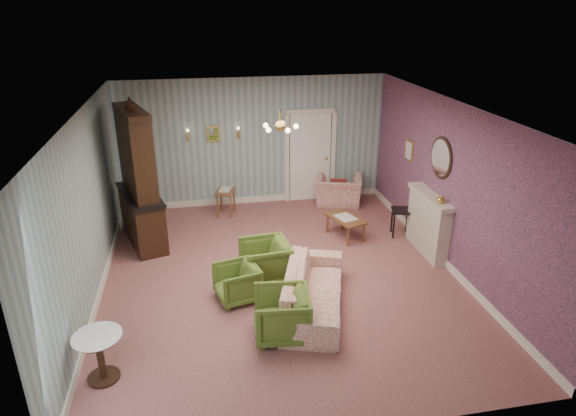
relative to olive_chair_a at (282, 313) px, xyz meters
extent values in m
plane|color=#985C58|center=(0.28, 1.65, -0.39)|extent=(7.00, 7.00, 0.00)
plane|color=white|center=(0.28, 1.65, 2.51)|extent=(7.00, 7.00, 0.00)
plane|color=gray|center=(0.28, 5.15, 1.06)|extent=(6.00, 0.00, 6.00)
plane|color=gray|center=(0.28, -1.85, 1.06)|extent=(6.00, 0.00, 6.00)
plane|color=gray|center=(-2.72, 1.65, 1.06)|extent=(0.00, 7.00, 7.00)
plane|color=gray|center=(3.28, 1.65, 1.06)|extent=(0.00, 7.00, 7.00)
plane|color=#C26176|center=(3.26, 1.65, 1.06)|extent=(0.00, 7.00, 7.00)
imported|color=#536E26|center=(0.00, 0.00, 0.00)|extent=(0.79, 0.83, 0.78)
imported|color=#536E26|center=(-0.53, 1.07, -0.06)|extent=(0.73, 0.76, 0.66)
imported|color=#536E26|center=(0.00, 1.58, 0.00)|extent=(0.79, 0.83, 0.79)
imported|color=#AC4645|center=(0.61, 0.62, 0.04)|extent=(1.26, 2.28, 0.85)
imported|color=#AC4645|center=(2.17, 4.66, 0.07)|extent=(1.20, 0.97, 0.91)
imported|color=gold|center=(3.12, 1.65, 0.84)|extent=(0.15, 0.15, 0.15)
cube|color=maroon|center=(2.12, 4.51, 0.09)|extent=(0.41, 0.28, 0.39)
camera|label=1|loc=(-1.01, -5.81, 4.06)|focal=31.22mm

